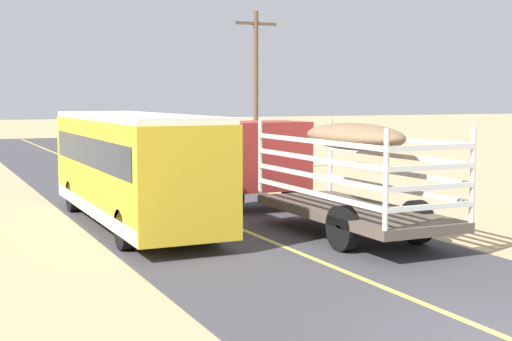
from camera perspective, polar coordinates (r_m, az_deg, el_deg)
The scene contains 5 objects.
livestock_truck at distance 21.60m, azimuth 3.09°, elevation 0.76°, with size 2.53×9.70×3.02m.
bus at distance 20.87m, azimuth -9.80°, elevation 0.38°, with size 2.54×10.00×3.21m.
car_far at distance 46.09m, azimuth -13.15°, elevation 1.91°, with size 1.80×4.40×1.46m.
power_pole_mid at distance 35.54m, azimuth -0.01°, elevation 6.69°, with size 2.20×0.24×7.91m.
boulder_mid_field at distance 33.28m, azimuth 3.08°, elevation 0.52°, with size 1.58×1.88×1.26m, color #756656.
Camera 1 is at (-7.99, -7.86, 3.68)m, focal length 50.29 mm.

